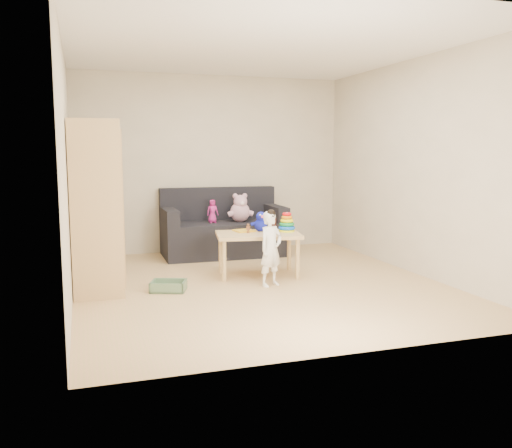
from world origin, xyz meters
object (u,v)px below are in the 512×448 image
object	(u,v)px
play_table	(258,254)
toddler	(271,250)
wardrobe	(95,206)
sofa	(224,238)

from	to	relation	value
play_table	toddler	world-z (taller)	toddler
wardrobe	toddler	bearing A→B (deg)	-13.79
sofa	toddler	size ratio (longest dim) A/B	2.12
wardrobe	play_table	size ratio (longest dim) A/B	1.83
wardrobe	toddler	distance (m)	1.96
sofa	play_table	xyz separation A→B (m)	(0.07, -1.39, 0.02)
wardrobe	sofa	bearing A→B (deg)	39.09
sofa	toddler	distance (m)	1.91
wardrobe	play_table	bearing A→B (deg)	1.93
sofa	play_table	distance (m)	1.39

